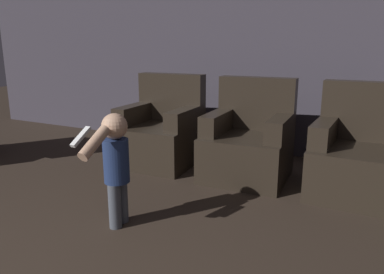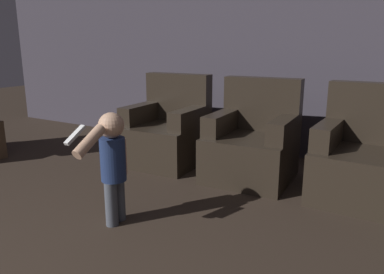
# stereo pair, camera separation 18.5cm
# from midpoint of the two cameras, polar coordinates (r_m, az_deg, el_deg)

# --- Properties ---
(wall_back) EXTENTS (8.40, 0.05, 2.60)m
(wall_back) POSITION_cam_midpoint_polar(r_m,az_deg,el_deg) (4.62, 5.85, 14.10)
(wall_back) COLOR #3D3842
(wall_back) RESTS_ON ground_plane
(armchair_left) EXTENTS (0.81, 0.82, 0.96)m
(armchair_left) POSITION_cam_midpoint_polar(r_m,az_deg,el_deg) (4.13, -5.98, 0.64)
(armchair_left) COLOR black
(armchair_left) RESTS_ON ground_plane
(armchair_middle) EXTENTS (0.81, 0.83, 0.96)m
(armchair_middle) POSITION_cam_midpoint_polar(r_m,az_deg,el_deg) (3.70, 7.20, -0.99)
(armchair_middle) COLOR black
(armchair_middle) RESTS_ON ground_plane
(armchair_right) EXTENTS (0.79, 0.81, 0.96)m
(armchair_right) POSITION_cam_midpoint_polar(r_m,az_deg,el_deg) (3.50, 22.90, -2.85)
(armchair_right) COLOR black
(armchair_right) RESTS_ON ground_plane
(person_toddler) EXTENTS (0.18, 0.57, 0.82)m
(person_toddler) POSITION_cam_midpoint_polar(r_m,az_deg,el_deg) (2.70, -13.53, -3.59)
(person_toddler) COLOR #474C56
(person_toddler) RESTS_ON ground_plane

